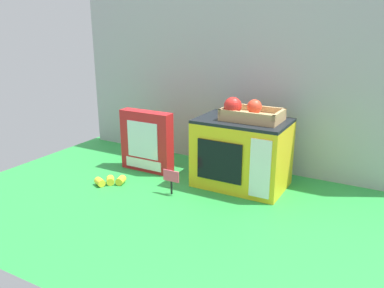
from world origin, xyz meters
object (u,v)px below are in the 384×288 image
Objects in this scene: cookie_set_box at (147,141)px; loose_toy_banana at (110,181)px; price_sign at (171,179)px; food_groups_crate at (248,113)px; toy_microwave at (242,153)px.

cookie_set_box reaches higher than loose_toy_banana.
price_sign is 0.88× the size of loose_toy_banana.
price_sign is (-0.22, -0.22, -0.24)m from food_groups_crate.
loose_toy_banana is at bearing -151.09° from toy_microwave.
food_groups_crate reaches higher than cookie_set_box.
loose_toy_banana is at bearing -171.21° from price_sign.
toy_microwave is at bearing 47.46° from price_sign.
toy_microwave reaches higher than loose_toy_banana.
cookie_set_box is (-0.44, -0.05, -0.00)m from toy_microwave.
food_groups_crate is at bearing 27.91° from loose_toy_banana.
food_groups_crate is at bearing -1.35° from toy_microwave.
food_groups_crate is 0.83× the size of cookie_set_box.
food_groups_crate reaches higher than price_sign.
price_sign is at bearing -36.08° from cookie_set_box.
toy_microwave is 0.17m from food_groups_crate.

